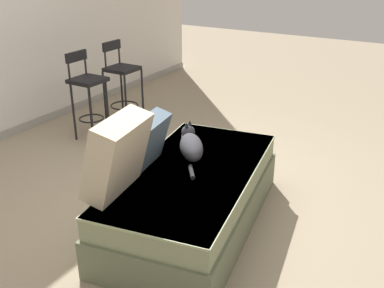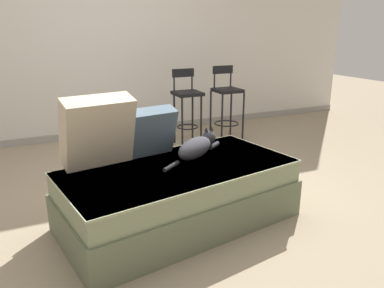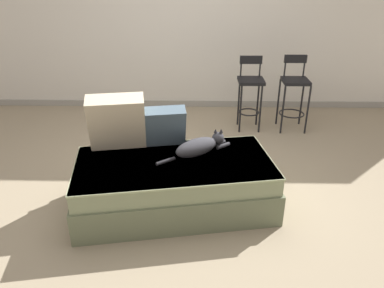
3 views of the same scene
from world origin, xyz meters
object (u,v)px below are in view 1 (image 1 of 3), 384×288
couch (193,197)px  throw_pillow_corner (117,155)px  bar_stool_near_window (87,90)px  throw_pillow_middle (148,140)px  cat (191,145)px  bar_stool_by_doorway (122,80)px

couch → throw_pillow_corner: 0.75m
bar_stool_near_window → throw_pillow_middle: bearing=-122.9°
couch → bar_stool_near_window: size_ratio=1.96×
couch → cat: size_ratio=2.80×
throw_pillow_corner → bar_stool_by_doorway: size_ratio=0.57×
throw_pillow_corner → bar_stool_by_doorway: throw_pillow_corner is taller
throw_pillow_middle → cat: throw_pillow_middle is taller
bar_stool_near_window → bar_stool_by_doorway: (0.55, -0.00, -0.02)m
throw_pillow_corner → bar_stool_by_doorway: bearing=38.7°
couch → throw_pillow_middle: throw_pillow_middle is taller
throw_pillow_corner → bar_stool_near_window: bearing=48.4°
bar_stool_near_window → bar_stool_by_doorway: 0.56m
couch → bar_stool_by_doorway: size_ratio=1.93×
throw_pillow_middle → bar_stool_near_window: bearing=57.1°
couch → bar_stool_near_window: 2.01m
couch → cat: (0.21, 0.15, 0.30)m
throw_pillow_middle → bar_stool_by_doorway: bar_stool_by_doorway is taller
throw_pillow_corner → cat: 0.76m
throw_pillow_corner → throw_pillow_middle: bearing=9.7°
cat → bar_stool_near_window: 1.76m
couch → bar_stool_by_doorway: 2.30m
couch → throw_pillow_middle: (-0.10, 0.32, 0.41)m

